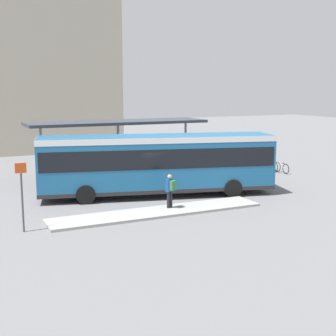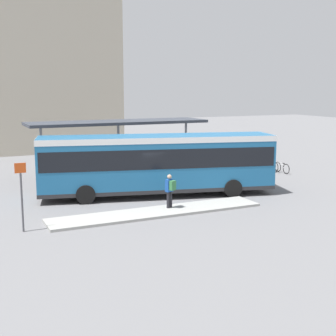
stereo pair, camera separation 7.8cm
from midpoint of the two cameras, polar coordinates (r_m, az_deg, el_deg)
ground_plane at (r=25.21m, az=-1.36°, el=-3.37°), size 120.00×120.00×0.00m
curb_island at (r=21.64m, az=-1.34°, el=-5.40°), size 10.15×1.80×0.12m
city_bus at (r=24.85m, az=-1.36°, el=0.88°), size 12.61×5.39×3.24m
pedestrian_waiting at (r=21.95m, az=0.18°, el=-2.56°), size 0.47×0.50×1.60m
bicycle_white at (r=32.81m, az=13.61°, el=0.04°), size 0.48×1.63×0.70m
bicycle_black at (r=33.29m, az=12.49°, el=0.24°), size 0.48×1.65×0.72m
bicycle_yellow at (r=34.17m, az=12.24°, el=0.45°), size 0.48×1.56×0.68m
station_shelter at (r=30.27m, az=-6.20°, el=5.43°), size 11.53×3.06×3.64m
platform_sign at (r=19.44m, az=-17.49°, el=-3.04°), size 0.44×0.08×2.80m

